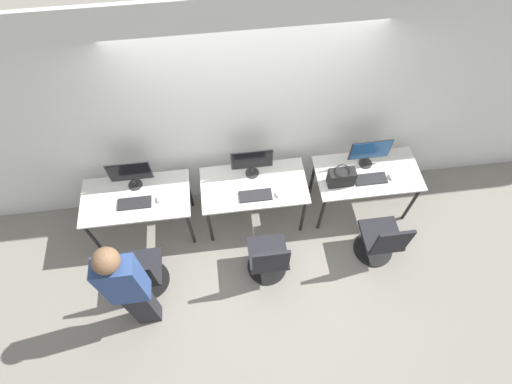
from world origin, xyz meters
name	(u,v)px	position (x,y,z in m)	size (l,w,h in m)	color
ground_plane	(257,238)	(0.00, 0.00, 0.00)	(20.00, 20.00, 0.00)	gray
wall_back	(249,118)	(0.00, 0.77, 1.40)	(12.00, 0.05, 2.80)	silver
desk_left	(137,201)	(-1.36, 0.32, 0.67)	(1.23, 0.64, 0.75)	silver
monitor_left	(130,173)	(-1.36, 0.49, 0.99)	(0.48, 0.16, 0.41)	#2D2D2D
keyboard_left	(135,203)	(-1.36, 0.24, 0.76)	(0.37, 0.15, 0.02)	#262628
mouse_left	(159,199)	(-1.09, 0.26, 0.77)	(0.06, 0.09, 0.03)	silver
office_chair_left	(143,274)	(-1.35, -0.45, 0.35)	(0.48, 0.48, 0.87)	black
person_left	(128,288)	(-1.33, -0.82, 0.96)	(0.36, 0.23, 1.74)	#232328
desk_center	(254,189)	(0.00, 0.32, 0.67)	(1.23, 0.64, 0.75)	silver
monitor_center	(252,161)	(0.00, 0.49, 0.99)	(0.48, 0.16, 0.41)	#2D2D2D
keyboard_center	(256,196)	(0.00, 0.17, 0.76)	(0.37, 0.15, 0.02)	#262628
mouse_center	(278,194)	(0.26, 0.15, 0.77)	(0.06, 0.09, 0.03)	silver
office_chair_center	(268,260)	(0.07, -0.45, 0.35)	(0.48, 0.48, 0.87)	black
desk_right	(367,177)	(1.36, 0.32, 0.67)	(1.23, 0.64, 0.75)	silver
monitor_right	(370,151)	(1.36, 0.46, 0.99)	(0.48, 0.16, 0.41)	#2D2D2D
keyboard_right	(371,179)	(1.36, 0.23, 0.76)	(0.37, 0.15, 0.02)	#262628
mouse_right	(391,177)	(1.60, 0.22, 0.77)	(0.06, 0.09, 0.03)	silver
office_chair_right	(381,241)	(1.41, -0.39, 0.35)	(0.48, 0.48, 0.87)	black
handbag	(341,177)	(0.99, 0.23, 0.87)	(0.30, 0.18, 0.25)	black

